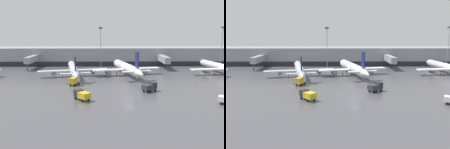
% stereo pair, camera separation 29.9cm
% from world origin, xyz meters
% --- Properties ---
extents(ground_plane, '(320.00, 320.00, 0.00)m').
position_xyz_m(ground_plane, '(0.00, 0.00, 0.00)').
color(ground_plane, '#4C4C51').
extents(terminal_building, '(160.00, 31.33, 9.00)m').
position_xyz_m(terminal_building, '(-0.09, 61.84, 4.50)').
color(terminal_building, gray).
rests_on(terminal_building, ground_plane).
extents(parked_jet_1, '(27.29, 33.43, 10.40)m').
position_xyz_m(parked_jet_1, '(1.61, 30.21, 3.06)').
color(parked_jet_1, white).
rests_on(parked_jet_1, ground_plane).
extents(parked_jet_2, '(27.99, 37.53, 8.28)m').
position_xyz_m(parked_jet_2, '(41.14, 30.99, 2.80)').
color(parked_jet_2, white).
rests_on(parked_jet_2, ground_plane).
extents(parked_jet_3, '(26.62, 33.26, 9.07)m').
position_xyz_m(parked_jet_3, '(-19.28, 28.19, 2.91)').
color(parked_jet_3, silver).
rests_on(parked_jet_3, ground_plane).
extents(service_truck_1, '(4.77, 4.15, 2.63)m').
position_xyz_m(service_truck_1, '(6.31, 6.02, 1.49)').
color(service_truck_1, '#2D333D').
rests_on(service_truck_1, ground_plane).
extents(service_truck_2, '(4.74, 4.90, 2.45)m').
position_xyz_m(service_truck_2, '(-12.41, -1.82, 1.46)').
color(service_truck_2, gold).
rests_on(service_truck_2, ground_plane).
extents(service_truck_3, '(3.07, 4.33, 2.58)m').
position_xyz_m(service_truck_3, '(-16.80, 14.06, 1.56)').
color(service_truck_3, gold).
rests_on(service_truck_3, ground_plane).
extents(traffic_cone_1, '(0.43, 0.43, 0.60)m').
position_xyz_m(traffic_cone_1, '(-44.59, 21.81, 0.30)').
color(traffic_cone_1, orange).
rests_on(traffic_cone_1, ground_plane).
extents(traffic_cone_2, '(0.45, 0.45, 0.70)m').
position_xyz_m(traffic_cone_2, '(26.77, 19.17, 0.35)').
color(traffic_cone_2, orange).
rests_on(traffic_cone_2, ground_plane).
extents(apron_light_mast_1, '(1.80, 1.80, 19.29)m').
position_xyz_m(apron_light_mast_1, '(-9.40, 50.43, 15.12)').
color(apron_light_mast_1, gray).
rests_on(apron_light_mast_1, ground_plane).
extents(apron_light_mast_2, '(1.80, 1.80, 19.58)m').
position_xyz_m(apron_light_mast_2, '(48.80, 49.41, 15.32)').
color(apron_light_mast_2, gray).
rests_on(apron_light_mast_2, ground_plane).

